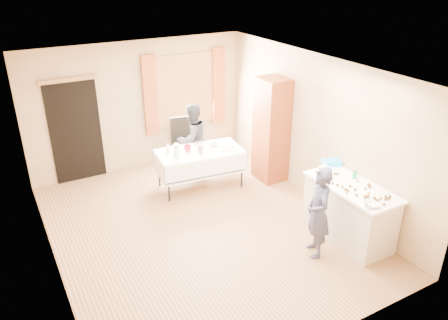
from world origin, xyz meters
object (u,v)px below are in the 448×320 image
woman (192,139)px  chair (183,151)px  cabinet (271,130)px  counter (349,212)px  girl (318,213)px  party_table (200,165)px

woman → chair: bearing=-100.2°
cabinet → counter: (-0.10, -2.29, -0.56)m
chair → woman: 0.62m
girl → woman: 3.39m
counter → chair: chair is taller
party_table → chair: (0.13, 1.09, -0.15)m
woman → cabinet: bearing=128.0°
counter → party_table: bearing=115.8°
party_table → girl: bearing=-72.3°
girl → cabinet: bearing=-176.0°
counter → woman: (-1.12, 3.27, 0.27)m
woman → girl: bearing=83.7°
cabinet → woman: cabinet is taller
party_table → chair: size_ratio=1.69×
cabinet → party_table: 1.52m
party_table → cabinet: bearing=-7.8°
counter → chair: (-1.14, 3.72, -0.16)m
party_table → girl: 2.79m
cabinet → party_table: size_ratio=1.20×
counter → party_table: size_ratio=0.88×
cabinet → party_table: cabinet is taller
counter → chair: size_ratio=1.48×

